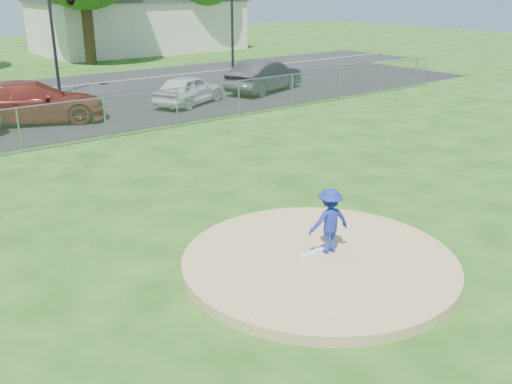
# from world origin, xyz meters

# --- Properties ---
(ground) EXTENTS (120.00, 120.00, 0.00)m
(ground) POSITION_xyz_m (0.00, 10.00, 0.00)
(ground) COLOR #1D4A10
(ground) RESTS_ON ground
(pitchers_mound) EXTENTS (5.40, 5.40, 0.20)m
(pitchers_mound) POSITION_xyz_m (0.00, 0.00, 0.10)
(pitchers_mound) COLOR tan
(pitchers_mound) RESTS_ON ground
(pitching_rubber) EXTENTS (0.60, 0.15, 0.04)m
(pitching_rubber) POSITION_xyz_m (0.00, 0.20, 0.22)
(pitching_rubber) COLOR white
(pitching_rubber) RESTS_ON pitchers_mound
(chain_link_fence) EXTENTS (40.00, 0.06, 1.50)m
(chain_link_fence) POSITION_xyz_m (0.00, 12.00, 0.75)
(chain_link_fence) COLOR gray
(chain_link_fence) RESTS_ON ground
(parking_lot) EXTENTS (50.00, 8.00, 0.01)m
(parking_lot) POSITION_xyz_m (0.00, 16.50, 0.01)
(parking_lot) COLOR black
(parking_lot) RESTS_ON ground
(commercial_building) EXTENTS (16.40, 9.40, 4.30)m
(commercial_building) POSITION_xyz_m (16.00, 38.00, 2.16)
(commercial_building) COLOR beige
(commercial_building) RESTS_ON ground
(traffic_signal_right) EXTENTS (1.28, 0.20, 5.60)m
(traffic_signal_right) POSITION_xyz_m (14.24, 22.00, 3.36)
(traffic_signal_right) COLOR black
(traffic_signal_right) RESTS_ON ground
(pitcher) EXTENTS (0.95, 0.69, 1.33)m
(pitcher) POSITION_xyz_m (0.33, 0.09, 0.86)
(pitcher) COLOR navy
(pitcher) RESTS_ON pitchers_mound
(parked_car_darkred) EXTENTS (6.18, 4.32, 1.66)m
(parked_car_darkred) POSITION_xyz_m (-0.20, 16.23, 0.84)
(parked_car_darkred) COLOR maroon
(parked_car_darkred) RESTS_ON parking_lot
(parked_car_pearl) EXTENTS (4.31, 3.11, 1.36)m
(parked_car_pearl) POSITION_xyz_m (6.69, 15.47, 0.69)
(parked_car_pearl) COLOR silver
(parked_car_pearl) RESTS_ON parking_lot
(parked_car_charcoal) EXTENTS (5.21, 3.20, 1.62)m
(parked_car_charcoal) POSITION_xyz_m (11.63, 15.96, 0.82)
(parked_car_charcoal) COLOR #2A2A2D
(parked_car_charcoal) RESTS_ON parking_lot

